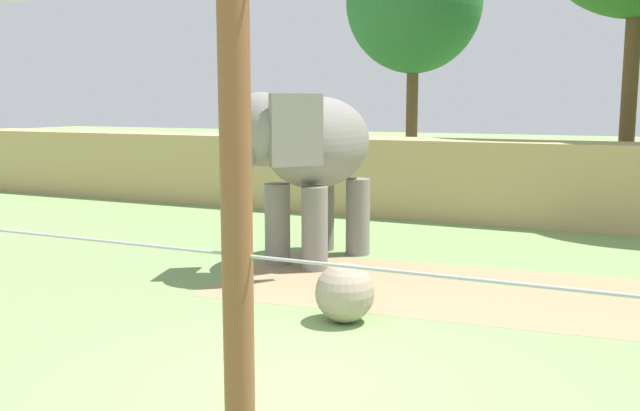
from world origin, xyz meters
The scene contains 7 objects.
ground_plane centered at (0.00, 0.00, 0.00)m, with size 120.00×120.00×0.00m, color #759956.
dirt_patch centered at (0.16, 4.42, 0.00)m, with size 6.90×3.47×0.01m, color #937F5B.
embankment_wall centered at (0.00, 11.53, 1.03)m, with size 36.00×1.80×2.06m, color tan.
elephant centered at (-2.43, 5.30, 2.12)m, with size 2.06×4.30×3.20m.
enrichment_ball centered at (-0.42, 2.18, 0.42)m, with size 0.83×0.83×0.83m, color gray.
cable_fence centered at (0.00, -3.23, 1.92)m, with size 9.01×0.18×3.84m.
tree_right_of_centre centered at (-4.69, 19.15, 6.67)m, with size 5.01×5.01×9.33m.
Camera 1 is at (3.18, -6.59, 3.05)m, focal length 39.51 mm.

